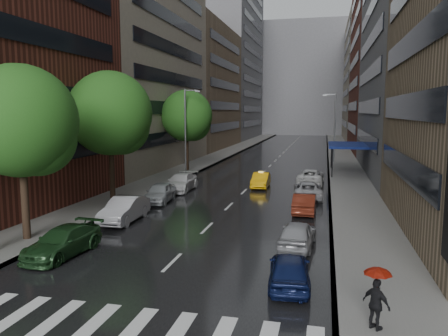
{
  "coord_description": "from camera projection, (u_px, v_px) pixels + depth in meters",
  "views": [
    {
      "loc": [
        6.6,
        -14.06,
        6.84
      ],
      "look_at": [
        0.0,
        14.44,
        3.0
      ],
      "focal_mm": 35.0,
      "sensor_mm": 36.0,
      "label": 1
    }
  ],
  "objects": [
    {
      "name": "ground",
      "position": [
        135.0,
        299.0,
        15.95
      ],
      "size": [
        220.0,
        220.0,
        0.0
      ],
      "primitive_type": "plane",
      "color": "gray",
      "rests_on": "ground"
    },
    {
      "name": "road",
      "position": [
        278.0,
        158.0,
        64.24
      ],
      "size": [
        14.0,
        140.0,
        0.01
      ],
      "primitive_type": "cube",
      "color": "black",
      "rests_on": "ground"
    },
    {
      "name": "sidewalk_left",
      "position": [
        219.0,
        156.0,
        66.25
      ],
      "size": [
        4.0,
        140.0,
        0.15
      ],
      "primitive_type": "cube",
      "color": "gray",
      "rests_on": "ground"
    },
    {
      "name": "sidewalk_right",
      "position": [
        342.0,
        159.0,
        62.22
      ],
      "size": [
        4.0,
        140.0,
        0.15
      ],
      "primitive_type": "cube",
      "color": "gray",
      "rests_on": "ground"
    },
    {
      "name": "crosswalk",
      "position": [
        114.0,
        325.0,
        13.97
      ],
      "size": [
        13.15,
        2.8,
        0.01
      ],
      "color": "silver",
      "rests_on": "ground"
    },
    {
      "name": "buildings_left",
      "position": [
        197.0,
        57.0,
        74.01
      ],
      "size": [
        8.0,
        108.0,
        38.0
      ],
      "color": "maroon",
      "rests_on": "ground"
    },
    {
      "name": "buildings_right",
      "position": [
        385.0,
        56.0,
        65.41
      ],
      "size": [
        8.05,
        109.1,
        36.0
      ],
      "color": "#937A5B",
      "rests_on": "ground"
    },
    {
      "name": "building_far",
      "position": [
        304.0,
        79.0,
        127.85
      ],
      "size": [
        40.0,
        14.0,
        32.0
      ],
      "primitive_type": "cube",
      "color": "slate",
      "rests_on": "ground"
    },
    {
      "name": "tree_near",
      "position": [
        20.0,
        121.0,
        22.26
      ],
      "size": [
        5.79,
        5.79,
        9.22
      ],
      "color": "#382619",
      "rests_on": "ground"
    },
    {
      "name": "tree_mid",
      "position": [
        110.0,
        113.0,
        31.53
      ],
      "size": [
        6.09,
        6.09,
        9.71
      ],
      "color": "#382619",
      "rests_on": "ground"
    },
    {
      "name": "tree_far",
      "position": [
        187.0,
        116.0,
        48.9
      ],
      "size": [
        5.78,
        5.78,
        9.2
      ],
      "color": "#382619",
      "rests_on": "ground"
    },
    {
      "name": "taxi",
      "position": [
        261.0,
        180.0,
        39.13
      ],
      "size": [
        1.5,
        4.07,
        1.33
      ],
      "primitive_type": "imported",
      "rotation": [
        0.0,
        0.0,
        0.02
      ],
      "color": "#E09F0B",
      "rests_on": "ground"
    },
    {
      "name": "parked_cars_left",
      "position": [
        145.0,
        200.0,
        30.08
      ],
      "size": [
        2.27,
        22.4,
        1.53
      ],
      "color": "#1D3F1E",
      "rests_on": "ground"
    },
    {
      "name": "parked_cars_right",
      "position": [
        306.0,
        198.0,
        30.97
      ],
      "size": [
        2.56,
        29.46,
        1.41
      ],
      "color": "#0D1741",
      "rests_on": "ground"
    },
    {
      "name": "ped_red_umbrella",
      "position": [
        377.0,
        293.0,
        13.3
      ],
      "size": [
        0.97,
        0.92,
        2.01
      ],
      "color": "black",
      "rests_on": "sidewalk_right"
    },
    {
      "name": "street_lamp_left",
      "position": [
        186.0,
        129.0,
        46.02
      ],
      "size": [
        1.74,
        0.22,
        9.0
      ],
      "color": "gray",
      "rests_on": "sidewalk_left"
    },
    {
      "name": "street_lamp_right",
      "position": [
        334.0,
        126.0,
        57.05
      ],
      "size": [
        1.74,
        0.22,
        9.0
      ],
      "color": "gray",
      "rests_on": "sidewalk_right"
    },
    {
      "name": "awning",
      "position": [
        347.0,
        145.0,
        47.34
      ],
      "size": [
        4.0,
        8.0,
        3.12
      ],
      "color": "navy",
      "rests_on": "sidewalk_right"
    }
  ]
}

